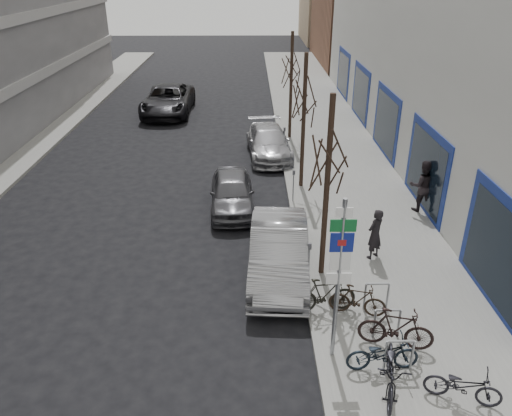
{
  "coord_description": "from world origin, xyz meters",
  "views": [
    {
      "loc": [
        0.49,
        -9.03,
        8.42
      ],
      "look_at": [
        0.66,
        4.08,
        2.0
      ],
      "focal_mm": 35.0,
      "sensor_mm": 36.0,
      "label": 1
    }
  ],
  "objects_px": {
    "bike_mid_inner": "(324,294)",
    "bike_far_inner": "(358,300)",
    "tree_mid": "(305,90)",
    "bike_far_curb": "(464,383)",
    "highway_sign_pole": "(339,272)",
    "pedestrian_far": "(422,185)",
    "meter_front": "(309,259)",
    "parked_car_mid": "(232,192)",
    "tree_near": "(330,146)",
    "bike_near_right": "(396,328)",
    "tree_far": "(292,61)",
    "parked_car_back": "(269,142)",
    "bike_mid_curb": "(383,351)",
    "lane_car": "(168,100)",
    "meter_mid": "(294,182)",
    "bike_near_left": "(392,368)",
    "parked_car_front": "(279,252)",
    "pedestrian_near": "(375,234)",
    "bike_rack": "(387,320)",
    "meter_back": "(284,138)"
  },
  "relations": [
    {
      "from": "parked_car_mid",
      "to": "bike_far_curb",
      "type": "bearing_deg",
      "value": -64.79
    },
    {
      "from": "meter_front",
      "to": "bike_mid_curb",
      "type": "relative_size",
      "value": 0.77
    },
    {
      "from": "bike_near_left",
      "to": "pedestrian_near",
      "type": "relative_size",
      "value": 1.17
    },
    {
      "from": "tree_far",
      "to": "parked_car_back",
      "type": "bearing_deg",
      "value": -115.25
    },
    {
      "from": "bike_near_left",
      "to": "bike_mid_inner",
      "type": "bearing_deg",
      "value": 124.95
    },
    {
      "from": "parked_car_mid",
      "to": "tree_far",
      "type": "bearing_deg",
      "value": 68.61
    },
    {
      "from": "bike_mid_inner",
      "to": "lane_car",
      "type": "distance_m",
      "value": 21.34
    },
    {
      "from": "tree_near",
      "to": "bike_near_right",
      "type": "bearing_deg",
      "value": -67.87
    },
    {
      "from": "bike_mid_curb",
      "to": "pedestrian_near",
      "type": "relative_size",
      "value": 1.01
    },
    {
      "from": "meter_mid",
      "to": "bike_far_curb",
      "type": "bearing_deg",
      "value": -74.52
    },
    {
      "from": "bike_mid_curb",
      "to": "lane_car",
      "type": "bearing_deg",
      "value": 16.88
    },
    {
      "from": "bike_rack",
      "to": "tree_mid",
      "type": "bearing_deg",
      "value": 97.28
    },
    {
      "from": "pedestrian_near",
      "to": "bike_rack",
      "type": "bearing_deg",
      "value": 42.32
    },
    {
      "from": "tree_far",
      "to": "bike_mid_curb",
      "type": "relative_size",
      "value": 3.32
    },
    {
      "from": "bike_mid_curb",
      "to": "lane_car",
      "type": "height_order",
      "value": "lane_car"
    },
    {
      "from": "meter_front",
      "to": "parked_car_mid",
      "type": "bearing_deg",
      "value": 114.61
    },
    {
      "from": "meter_back",
      "to": "pedestrian_near",
      "type": "distance_m",
      "value": 9.92
    },
    {
      "from": "bike_near_left",
      "to": "lane_car",
      "type": "bearing_deg",
      "value": 123.1
    },
    {
      "from": "bike_near_left",
      "to": "bike_mid_inner",
      "type": "height_order",
      "value": "bike_near_left"
    },
    {
      "from": "meter_mid",
      "to": "bike_near_right",
      "type": "bearing_deg",
      "value": -77.88
    },
    {
      "from": "tree_far",
      "to": "highway_sign_pole",
      "type": "bearing_deg",
      "value": -90.69
    },
    {
      "from": "tree_mid",
      "to": "bike_near_left",
      "type": "distance_m",
      "value": 11.63
    },
    {
      "from": "bike_near_right",
      "to": "bike_far_curb",
      "type": "bearing_deg",
      "value": -135.24
    },
    {
      "from": "highway_sign_pole",
      "to": "meter_front",
      "type": "distance_m",
      "value": 3.39
    },
    {
      "from": "parked_car_mid",
      "to": "pedestrian_near",
      "type": "relative_size",
      "value": 2.44
    },
    {
      "from": "meter_front",
      "to": "meter_mid",
      "type": "xyz_separation_m",
      "value": [
        0.0,
        5.5,
        0.0
      ]
    },
    {
      "from": "tree_mid",
      "to": "bike_far_curb",
      "type": "distance_m",
      "value": 12.15
    },
    {
      "from": "meter_front",
      "to": "bike_mid_curb",
      "type": "distance_m",
      "value": 3.73
    },
    {
      "from": "meter_mid",
      "to": "bike_far_curb",
      "type": "distance_m",
      "value": 10.29
    },
    {
      "from": "tree_mid",
      "to": "parked_car_mid",
      "type": "xyz_separation_m",
      "value": [
        -2.8,
        -1.87,
        -3.42
      ]
    },
    {
      "from": "meter_mid",
      "to": "bike_mid_inner",
      "type": "height_order",
      "value": "meter_mid"
    },
    {
      "from": "lane_car",
      "to": "pedestrian_near",
      "type": "xyz_separation_m",
      "value": [
        8.91,
        -17.47,
        0.12
      ]
    },
    {
      "from": "tree_near",
      "to": "bike_near_left",
      "type": "relative_size",
      "value": 2.86
    },
    {
      "from": "tree_near",
      "to": "bike_far_inner",
      "type": "bearing_deg",
      "value": -71.86
    },
    {
      "from": "highway_sign_pole",
      "to": "pedestrian_far",
      "type": "relative_size",
      "value": 2.12
    },
    {
      "from": "tree_mid",
      "to": "meter_front",
      "type": "distance_m",
      "value": 7.7
    },
    {
      "from": "pedestrian_near",
      "to": "pedestrian_far",
      "type": "height_order",
      "value": "pedestrian_far"
    },
    {
      "from": "parked_car_front",
      "to": "parked_car_mid",
      "type": "xyz_separation_m",
      "value": [
        -1.52,
        4.52,
        -0.1
      ]
    },
    {
      "from": "bike_rack",
      "to": "parked_car_mid",
      "type": "distance_m",
      "value": 8.53
    },
    {
      "from": "highway_sign_pole",
      "to": "lane_car",
      "type": "bearing_deg",
      "value": 107.79
    },
    {
      "from": "parked_car_front",
      "to": "parked_car_mid",
      "type": "bearing_deg",
      "value": 111.9
    },
    {
      "from": "highway_sign_pole",
      "to": "bike_far_inner",
      "type": "height_order",
      "value": "highway_sign_pole"
    },
    {
      "from": "bike_mid_inner",
      "to": "bike_far_inner",
      "type": "bearing_deg",
      "value": -107.27
    },
    {
      "from": "tree_near",
      "to": "bike_near_right",
      "type": "relative_size",
      "value": 3.07
    },
    {
      "from": "bike_far_inner",
      "to": "lane_car",
      "type": "relative_size",
      "value": 0.24
    },
    {
      "from": "bike_mid_inner",
      "to": "tree_near",
      "type": "bearing_deg",
      "value": -13.3
    },
    {
      "from": "tree_mid",
      "to": "bike_mid_curb",
      "type": "relative_size",
      "value": 3.32
    },
    {
      "from": "tree_far",
      "to": "meter_front",
      "type": "xyz_separation_m",
      "value": [
        -0.45,
        -13.5,
        -3.19
      ]
    },
    {
      "from": "tree_far",
      "to": "parked_car_back",
      "type": "relative_size",
      "value": 1.15
    },
    {
      "from": "bike_mid_inner",
      "to": "pedestrian_near",
      "type": "distance_m",
      "value": 3.31
    }
  ]
}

